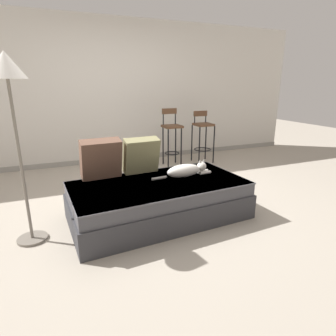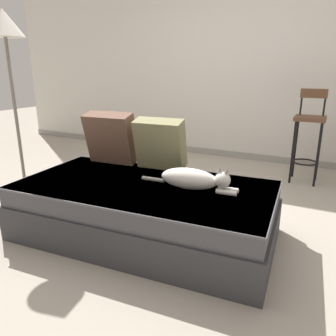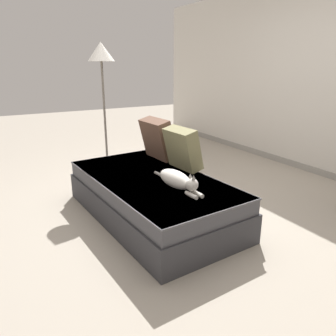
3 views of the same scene
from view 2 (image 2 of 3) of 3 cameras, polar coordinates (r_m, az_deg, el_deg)
The scene contains 9 objects.
ground_plane at distance 2.94m, azimuth 0.04°, elevation -8.19°, with size 16.00×16.00×0.00m, color #A89E8E.
wall_back_panel at distance 4.78m, azimuth 12.93°, elevation 17.16°, with size 8.00×0.10×2.60m, color silver.
wall_baseboard_trim at distance 4.87m, azimuth 11.80°, elevation 2.29°, with size 8.00×0.02×0.09m, color gray.
couch at distance 2.53m, azimuth -4.09°, elevation -7.21°, with size 1.99×1.13×0.42m.
throw_pillow_corner at distance 2.98m, azimuth -9.87°, elevation 5.21°, with size 0.46×0.29×0.47m.
throw_pillow_middle at distance 2.76m, azimuth -1.39°, elevation 4.22°, with size 0.43×0.27×0.44m.
cat at distance 2.33m, azimuth 4.40°, elevation -1.93°, with size 0.74×0.20×0.19m.
bar_stool_near_window at distance 3.97m, azimuth 23.32°, elevation 6.16°, with size 0.32×0.32×1.04m.
floor_lamp at distance 3.21m, azimuth -26.35°, elevation 18.93°, with size 0.32×0.32×1.72m.
Camera 2 is at (1.20, -2.37, 1.25)m, focal length 35.00 mm.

